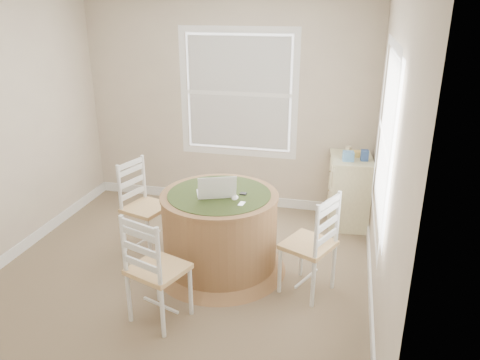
% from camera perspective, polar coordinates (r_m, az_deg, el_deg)
% --- Properties ---
extents(room, '(3.64, 3.64, 2.64)m').
position_cam_1_polar(room, '(4.26, -5.05, 4.56)').
color(room, '#807251').
rests_on(room, ground).
extents(round_table, '(1.30, 1.30, 0.81)m').
position_cam_1_polar(round_table, '(4.55, -2.47, -5.95)').
color(round_table, olive).
rests_on(round_table, ground).
extents(chair_left, '(0.50, 0.52, 0.95)m').
position_cam_1_polar(chair_left, '(5.00, -11.34, -3.30)').
color(chair_left, white).
rests_on(chair_left, ground).
extents(chair_near, '(0.53, 0.52, 0.95)m').
position_cam_1_polar(chair_near, '(3.91, -9.95, -10.58)').
color(chair_near, white).
rests_on(chair_near, ground).
extents(chair_right, '(0.54, 0.55, 0.95)m').
position_cam_1_polar(chair_right, '(4.24, 8.32, -7.75)').
color(chair_right, white).
rests_on(chair_right, ground).
extents(laptop, '(0.44, 0.41, 0.24)m').
position_cam_1_polar(laptop, '(4.35, -2.92, -1.52)').
color(laptop, white).
rests_on(laptop, round_table).
extents(mouse, '(0.07, 0.11, 0.03)m').
position_cam_1_polar(mouse, '(4.29, -0.63, -2.17)').
color(mouse, white).
rests_on(mouse, round_table).
extents(phone, '(0.05, 0.09, 0.02)m').
position_cam_1_polar(phone, '(4.18, 0.20, -2.98)').
color(phone, '#B7BABF').
rests_on(phone, round_table).
extents(keys, '(0.06, 0.06, 0.02)m').
position_cam_1_polar(keys, '(4.38, 0.40, -1.75)').
color(keys, black).
rests_on(keys, round_table).
extents(corner_chest, '(0.53, 0.67, 0.83)m').
position_cam_1_polar(corner_chest, '(5.62, 13.10, -1.28)').
color(corner_chest, beige).
rests_on(corner_chest, ground).
extents(tissue_box, '(0.13, 0.13, 0.10)m').
position_cam_1_polar(tissue_box, '(5.33, 13.03, 2.82)').
color(tissue_box, '#5F9DDA').
rests_on(tissue_box, corner_chest).
extents(box_yellow, '(0.16, 0.11, 0.06)m').
position_cam_1_polar(box_yellow, '(5.51, 14.08, 3.12)').
color(box_yellow, '#F0C054').
rests_on(box_yellow, corner_chest).
extents(box_blue, '(0.09, 0.09, 0.12)m').
position_cam_1_polar(box_blue, '(5.37, 15.07, 2.88)').
color(box_blue, '#305192').
rests_on(box_blue, corner_chest).
extents(cup_cream, '(0.07, 0.07, 0.09)m').
position_cam_1_polar(cup_cream, '(5.60, 13.02, 3.66)').
color(cup_cream, beige).
rests_on(cup_cream, corner_chest).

